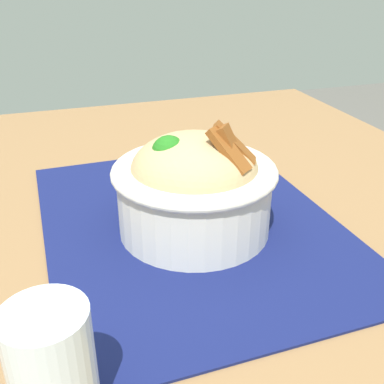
% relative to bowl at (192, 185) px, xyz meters
% --- Properties ---
extents(table, '(1.15, 0.92, 0.71)m').
position_rel_bowl_xyz_m(table, '(-0.00, -0.00, -0.13)').
color(table, olive).
rests_on(table, ground_plane).
extents(placemat, '(0.46, 0.36, 0.00)m').
position_rel_bowl_xyz_m(placemat, '(0.02, -0.00, -0.06)').
color(placemat, '#11194C').
rests_on(placemat, table).
extents(bowl, '(0.19, 0.19, 0.14)m').
position_rel_bowl_xyz_m(bowl, '(0.00, 0.00, 0.00)').
color(bowl, silver).
rests_on(bowl, placemat).
extents(fork, '(0.05, 0.13, 0.00)m').
position_rel_bowl_xyz_m(fork, '(0.15, -0.01, -0.06)').
color(fork, silver).
rests_on(fork, placemat).
extents(drinking_glass, '(0.06, 0.06, 0.09)m').
position_rel_bowl_xyz_m(drinking_glass, '(-0.21, 0.17, -0.02)').
color(drinking_glass, silver).
rests_on(drinking_glass, table).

